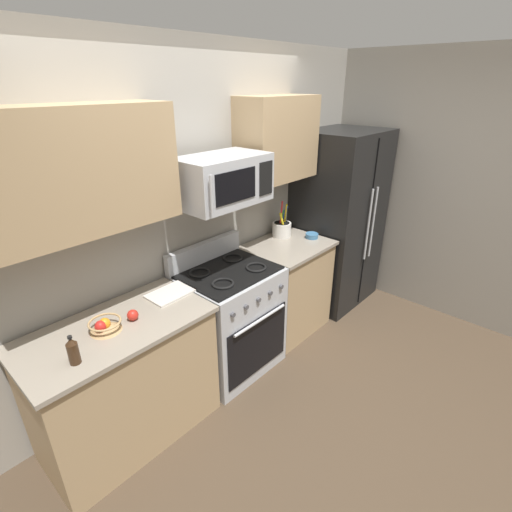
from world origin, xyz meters
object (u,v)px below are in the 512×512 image
(microwave, at_px, (222,180))
(prep_bowl, at_px, (312,235))
(range_oven, at_px, (230,318))
(apple_loose, at_px, (133,315))
(fruit_basket, at_px, (105,325))
(refrigerator, at_px, (338,220))
(cutting_board, at_px, (170,293))
(bottle_soy, at_px, (73,351))
(utensil_crock, at_px, (282,229))

(microwave, bearing_deg, prep_bowl, -5.39)
(range_oven, xyz_separation_m, apple_loose, (-0.87, -0.03, 0.47))
(fruit_basket, bearing_deg, refrigerator, -0.24)
(range_oven, relative_size, cutting_board, 3.45)
(cutting_board, distance_m, bottle_soy, 0.82)
(fruit_basket, relative_size, bottle_soy, 1.12)
(cutting_board, bearing_deg, bottle_soy, -164.48)
(range_oven, height_order, prep_bowl, range_oven)
(fruit_basket, distance_m, cutting_board, 0.54)
(refrigerator, relative_size, prep_bowl, 14.93)
(microwave, bearing_deg, refrigerator, -1.57)
(bottle_soy, bearing_deg, apple_loose, 16.84)
(prep_bowl, bearing_deg, utensil_crock, 122.34)
(cutting_board, xyz_separation_m, prep_bowl, (1.57, -0.13, 0.02))
(refrigerator, distance_m, fruit_basket, 2.67)
(utensil_crock, xyz_separation_m, bottle_soy, (-2.19, -0.33, 0.00))
(range_oven, xyz_separation_m, bottle_soy, (-1.30, -0.16, 0.52))
(bottle_soy, bearing_deg, microwave, 8.06)
(apple_loose, bearing_deg, refrigerator, 0.20)
(utensil_crock, xyz_separation_m, fruit_basket, (-1.94, -0.18, -0.04))
(cutting_board, height_order, prep_bowl, prep_bowl)
(apple_loose, distance_m, prep_bowl, 1.92)
(apple_loose, xyz_separation_m, prep_bowl, (1.92, -0.05, -0.01))
(range_oven, bearing_deg, refrigerator, -0.61)
(range_oven, bearing_deg, utensil_crock, 11.11)
(microwave, distance_m, prep_bowl, 1.28)
(cutting_board, bearing_deg, prep_bowl, -4.88)
(refrigerator, bearing_deg, fruit_basket, 179.76)
(fruit_basket, bearing_deg, bottle_soy, -149.35)
(range_oven, bearing_deg, fruit_basket, -179.66)
(utensil_crock, relative_size, bottle_soy, 1.97)
(range_oven, distance_m, refrigerator, 1.69)
(apple_loose, bearing_deg, fruit_basket, 173.69)
(range_oven, relative_size, bottle_soy, 6.21)
(utensil_crock, distance_m, prep_bowl, 0.30)
(microwave, relative_size, utensil_crock, 1.98)
(prep_bowl, bearing_deg, microwave, 174.61)
(range_oven, height_order, microwave, microwave)
(range_oven, distance_m, utensil_crock, 1.05)
(utensil_crock, relative_size, prep_bowl, 2.77)
(apple_loose, xyz_separation_m, bottle_soy, (-0.43, -0.13, 0.04))
(cutting_board, relative_size, bottle_soy, 1.80)
(microwave, bearing_deg, fruit_basket, -178.16)
(cutting_board, bearing_deg, fruit_basket, -172.73)
(range_oven, bearing_deg, microwave, 90.09)
(bottle_soy, xyz_separation_m, prep_bowl, (2.35, 0.08, -0.05))
(refrigerator, distance_m, utensil_crock, 0.75)
(microwave, bearing_deg, range_oven, -89.91)
(utensil_crock, height_order, bottle_soy, utensil_crock)
(fruit_basket, relative_size, apple_loose, 2.74)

